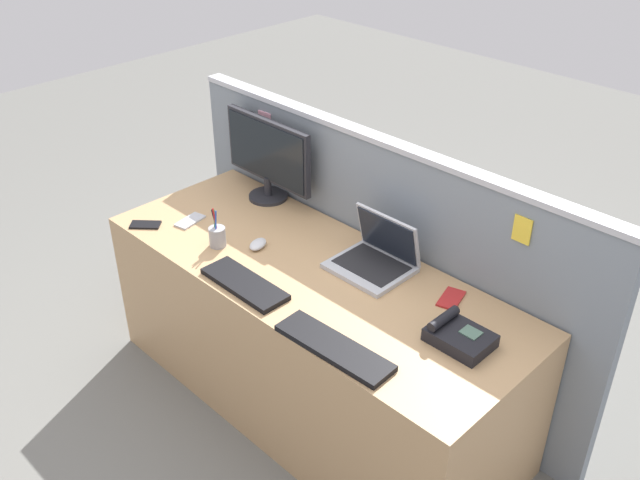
{
  "coord_description": "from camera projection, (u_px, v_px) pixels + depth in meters",
  "views": [
    {
      "loc": [
        1.72,
        -1.67,
        2.33
      ],
      "look_at": [
        0.0,
        0.05,
        0.84
      ],
      "focal_mm": 39.73,
      "sensor_mm": 36.0,
      "label": 1
    }
  ],
  "objects": [
    {
      "name": "keyboard_spare",
      "position": [
        245.0,
        284.0,
        2.78
      ],
      "size": [
        0.39,
        0.14,
        0.02
      ],
      "primitive_type": "cube",
      "rotation": [
        0.0,
        0.0,
        -0.01
      ],
      "color": "black",
      "rests_on": "desk"
    },
    {
      "name": "desktop_monitor",
      "position": [
        268.0,
        155.0,
        3.3
      ],
      "size": [
        0.54,
        0.19,
        0.4
      ],
      "color": "#232328",
      "rests_on": "desk"
    },
    {
      "name": "computer_mouse_right_hand",
      "position": [
        258.0,
        244.0,
        3.02
      ],
      "size": [
        0.09,
        0.11,
        0.03
      ],
      "primitive_type": "ellipsoid",
      "rotation": [
        0.0,
        0.0,
        0.36
      ],
      "color": "silver",
      "rests_on": "desk"
    },
    {
      "name": "cubicle_divider",
      "position": [
        376.0,
        257.0,
        3.19
      ],
      "size": [
        2.23,
        0.08,
        1.18
      ],
      "color": "gray",
      "rests_on": "ground_plane"
    },
    {
      "name": "cell_phone_black_slab",
      "position": [
        145.0,
        225.0,
        3.18
      ],
      "size": [
        0.14,
        0.14,
        0.01
      ],
      "primitive_type": "cube",
      "rotation": [
        0.0,
        0.0,
        -0.83
      ],
      "color": "black",
      "rests_on": "desk"
    },
    {
      "name": "desk_phone",
      "position": [
        459.0,
        336.0,
        2.48
      ],
      "size": [
        0.22,
        0.16,
        0.09
      ],
      "color": "black",
      "rests_on": "desk"
    },
    {
      "name": "keyboard_main",
      "position": [
        334.0,
        347.0,
        2.45
      ],
      "size": [
        0.46,
        0.15,
        0.02
      ],
      "primitive_type": "cube",
      "rotation": [
        0.0,
        0.0,
        0.04
      ],
      "color": "black",
      "rests_on": "desk"
    },
    {
      "name": "desk",
      "position": [
        312.0,
        338.0,
        3.07
      ],
      "size": [
        1.91,
        0.73,
        0.72
      ],
      "primitive_type": "cube",
      "color": "tan",
      "rests_on": "ground_plane"
    },
    {
      "name": "cell_phone_red_case",
      "position": [
        451.0,
        299.0,
        2.7
      ],
      "size": [
        0.11,
        0.15,
        0.01
      ],
      "primitive_type": "cube",
      "rotation": [
        0.0,
        0.0,
        0.27
      ],
      "color": "#B22323",
      "rests_on": "desk"
    },
    {
      "name": "ground_plane",
      "position": [
        312.0,
        399.0,
        3.26
      ],
      "size": [
        10.0,
        10.0,
        0.0
      ],
      "primitive_type": "plane",
      "color": "slate"
    },
    {
      "name": "laptop",
      "position": [
        377.0,
        255.0,
        2.88
      ],
      "size": [
        0.31,
        0.27,
        0.22
      ],
      "color": "#B2B5BC",
      "rests_on": "desk"
    },
    {
      "name": "cell_phone_silver_slab",
      "position": [
        190.0,
        221.0,
        3.21
      ],
      "size": [
        0.1,
        0.15,
        0.01
      ],
      "primitive_type": "cube",
      "rotation": [
        0.0,
        0.0,
        0.2
      ],
      "color": "#B7BAC1",
      "rests_on": "desk"
    },
    {
      "name": "pen_cup",
      "position": [
        217.0,
        236.0,
        3.02
      ],
      "size": [
        0.07,
        0.07,
        0.18
      ],
      "color": "#99999E",
      "rests_on": "desk"
    }
  ]
}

